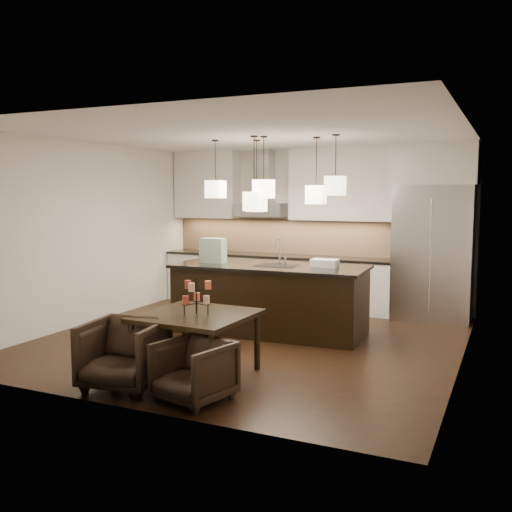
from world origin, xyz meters
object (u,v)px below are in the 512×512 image
at_px(refrigerator, 433,253).
at_px(armchair_right, 194,371).
at_px(dining_table, 197,344).
at_px(armchair_left, 124,354).
at_px(island_body, 270,300).

height_order(refrigerator, armchair_right, refrigerator).
bearing_deg(armchair_right, refrigerator, 85.26).
xyz_separation_m(dining_table, armchair_left, (-0.47, -0.68, 0.01)).
relative_size(island_body, armchair_right, 4.07).
distance_m(dining_table, armchair_left, 0.83).
xyz_separation_m(island_body, armchair_left, (-0.45, -2.82, -0.12)).
bearing_deg(island_body, armchair_left, -101.42).
relative_size(island_body, armchair_left, 3.42).
height_order(island_body, armchair_left, island_body).
distance_m(island_body, dining_table, 2.15).
xyz_separation_m(armchair_left, armchair_right, (0.86, -0.03, -0.06)).
bearing_deg(armchair_left, armchair_right, -10.34).
bearing_deg(refrigerator, armchair_left, -117.93).
distance_m(refrigerator, dining_table, 4.52).
distance_m(armchair_left, armchair_right, 0.86).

